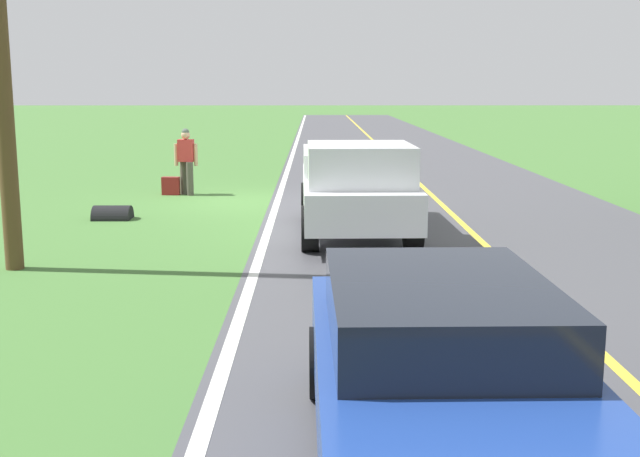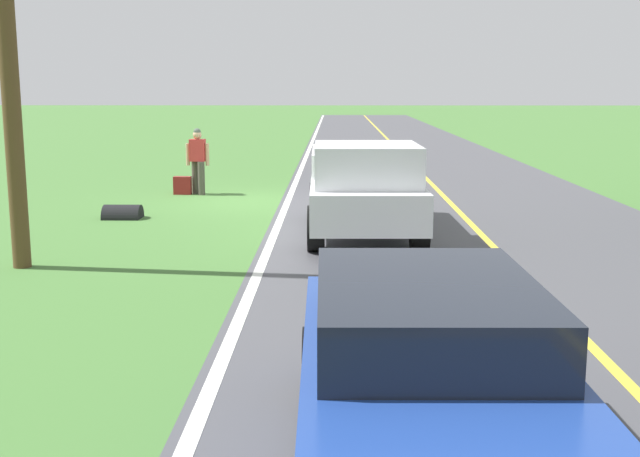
{
  "view_description": "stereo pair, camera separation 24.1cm",
  "coord_description": "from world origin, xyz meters",
  "px_view_note": "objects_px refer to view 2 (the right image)",
  "views": [
    {
      "loc": [
        -1.84,
        19.56,
        2.84
      ],
      "look_at": [
        -1.91,
        10.14,
        1.14
      ],
      "focal_mm": 44.51,
      "sensor_mm": 36.0,
      "label": 1
    },
    {
      "loc": [
        -2.09,
        19.56,
        2.84
      ],
      "look_at": [
        -1.91,
        10.14,
        1.14
      ],
      "focal_mm": 44.51,
      "sensor_mm": 36.0,
      "label": 2
    }
  ],
  "objects_px": {
    "sedan_ahead_same_lane": "(428,371)",
    "utility_pole_roadside": "(6,23)",
    "hitchhiker_walking": "(198,157)",
    "suitcase_carried": "(183,185)",
    "pickup_truck_passing": "(364,186)"
  },
  "relations": [
    {
      "from": "suitcase_carried",
      "to": "pickup_truck_passing",
      "type": "xyz_separation_m",
      "value": [
        -4.59,
        5.83,
        0.73
      ]
    },
    {
      "from": "pickup_truck_passing",
      "to": "sedan_ahead_same_lane",
      "type": "xyz_separation_m",
      "value": [
        -0.15,
        9.37,
        -0.21
      ]
    },
    {
      "from": "pickup_truck_passing",
      "to": "sedan_ahead_same_lane",
      "type": "height_order",
      "value": "pickup_truck_passing"
    },
    {
      "from": "hitchhiker_walking",
      "to": "sedan_ahead_same_lane",
      "type": "bearing_deg",
      "value": 105.8
    },
    {
      "from": "suitcase_carried",
      "to": "utility_pole_roadside",
      "type": "distance_m",
      "value": 9.35
    },
    {
      "from": "pickup_truck_passing",
      "to": "sedan_ahead_same_lane",
      "type": "bearing_deg",
      "value": 90.89
    },
    {
      "from": "hitchhiker_walking",
      "to": "pickup_truck_passing",
      "type": "distance_m",
      "value": 7.22
    },
    {
      "from": "hitchhiker_walking",
      "to": "sedan_ahead_same_lane",
      "type": "height_order",
      "value": "hitchhiker_walking"
    },
    {
      "from": "utility_pole_roadside",
      "to": "sedan_ahead_same_lane",
      "type": "bearing_deg",
      "value": 130.67
    },
    {
      "from": "hitchhiker_walking",
      "to": "utility_pole_roadside",
      "type": "xyz_separation_m",
      "value": [
        1.35,
        8.67,
        2.79
      ]
    },
    {
      "from": "hitchhiker_walking",
      "to": "suitcase_carried",
      "type": "distance_m",
      "value": 0.86
    },
    {
      "from": "hitchhiker_walking",
      "to": "suitcase_carried",
      "type": "bearing_deg",
      "value": 7.63
    },
    {
      "from": "sedan_ahead_same_lane",
      "to": "utility_pole_roadside",
      "type": "distance_m",
      "value": 9.19
    },
    {
      "from": "pickup_truck_passing",
      "to": "suitcase_carried",
      "type": "bearing_deg",
      "value": -51.77
    },
    {
      "from": "sedan_ahead_same_lane",
      "to": "utility_pole_roadside",
      "type": "bearing_deg",
      "value": -49.33
    }
  ]
}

